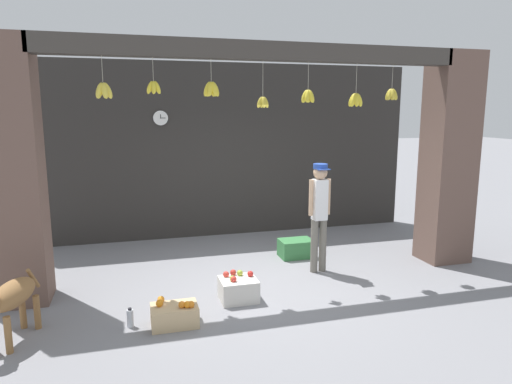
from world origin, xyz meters
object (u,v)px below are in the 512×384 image
Objects in this scene: fruit_crate_oranges at (174,315)px; water_bottle at (130,318)px; dog at (11,298)px; wall_clock at (161,118)px; produce_box_green at (296,248)px; shopkeeper at (319,209)px; fruit_crate_apples at (238,289)px.

fruit_crate_oranges is 0.50m from water_bottle.
wall_clock is (1.84, 3.59, 1.80)m from dog.
produce_box_green reaches higher than water_bottle.
shopkeeper is 2.72m from fruit_crate_oranges.
dog is at bearing -170.32° from fruit_crate_apples.
water_bottle is (1.19, 0.03, -0.39)m from dog.
fruit_crate_oranges is at bearing -10.57° from water_bottle.
fruit_crate_apples is at bearing 29.74° from fruit_crate_oranges.
wall_clock is at bearing 87.42° from fruit_crate_oranges.
shopkeeper is 1.12m from produce_box_green.
wall_clock is at bearing 140.53° from produce_box_green.
produce_box_green is 3.28m from water_bottle.
fruit_crate_apples is (2.54, 0.43, -0.34)m from dog.
water_bottle is at bearing -145.21° from produce_box_green.
water_bottle is at bearing 169.43° from fruit_crate_oranges.
wall_clock reaches higher than shopkeeper.
dog is at bearing -117.18° from wall_clock.
shopkeeper is (3.96, 1.15, 0.48)m from dog.
produce_box_green is at bearing 135.74° from dog.
produce_box_green is (3.89, 1.90, -0.35)m from dog.
produce_box_green is at bearing -39.47° from wall_clock.
wall_clock is (-2.04, 1.68, 2.14)m from produce_box_green.
fruit_crate_oranges is 0.96× the size of produce_box_green.
shopkeeper is 5.84× the size of wall_clock.
fruit_crate_apples is at bearing 25.38° from shopkeeper.
produce_box_green is 2.43× the size of water_bottle.
wall_clock reaches higher than water_bottle.
fruit_crate_apples is at bearing -132.40° from produce_box_green.
dog is at bearing 14.83° from shopkeeper.
fruit_crate_oranges is at bearing -150.26° from fruit_crate_apples.
fruit_crate_oranges is 1.86× the size of wall_clock.
dog reaches higher than water_bottle.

